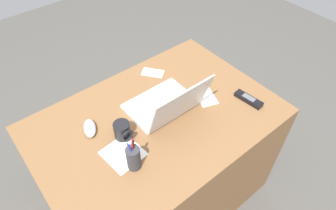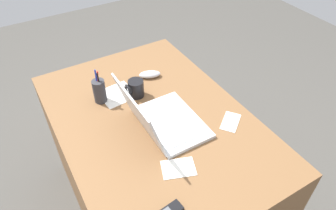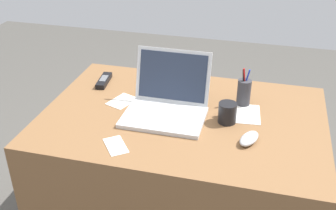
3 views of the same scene
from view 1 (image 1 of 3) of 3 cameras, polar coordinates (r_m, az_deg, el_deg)
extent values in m
plane|color=#4C4944|center=(2.10, -1.62, -16.36)|extent=(6.00, 6.00, 0.00)
cube|color=brown|center=(1.78, -1.87, -10.68)|extent=(1.21, 0.83, 0.76)
cube|color=silver|center=(1.53, -1.45, 0.15)|extent=(0.34, 0.24, 0.02)
cube|color=silver|center=(1.51, -0.96, -0.02)|extent=(0.28, 0.12, 0.00)
cube|color=silver|center=(1.56, -3.11, 1.91)|extent=(0.10, 0.05, 0.00)
cube|color=silver|center=(1.36, 2.52, 0.06)|extent=(0.33, 0.08, 0.23)
cube|color=#283347|center=(1.36, 2.39, 0.22)|extent=(0.30, 0.06, 0.20)
ellipsoid|color=silver|center=(1.46, -14.83, -4.32)|extent=(0.10, 0.13, 0.03)
cylinder|color=black|center=(1.39, -8.82, -4.84)|extent=(0.08, 0.08, 0.09)
torus|color=black|center=(1.36, -7.82, -5.87)|extent=(0.06, 0.01, 0.06)
cube|color=black|center=(1.61, 15.24, 1.08)|extent=(0.06, 0.16, 0.02)
cube|color=#595B60|center=(1.60, 15.32, 1.41)|extent=(0.04, 0.07, 0.00)
cylinder|color=#333338|center=(1.27, -6.66, -10.11)|extent=(0.06, 0.06, 0.12)
cylinder|color=#1933B2|center=(1.23, -6.76, -9.22)|extent=(0.04, 0.02, 0.15)
cylinder|color=black|center=(1.24, -6.78, -8.85)|extent=(0.02, 0.02, 0.15)
cylinder|color=red|center=(1.23, -6.88, -9.02)|extent=(0.03, 0.01, 0.15)
cube|color=white|center=(1.59, 7.33, 1.52)|extent=(0.13, 0.15, 0.00)
cube|color=white|center=(1.73, -2.96, 6.23)|extent=(0.13, 0.14, 0.00)
cube|color=white|center=(1.36, -8.64, -9.17)|extent=(0.17, 0.18, 0.00)
camera|label=2|loc=(1.53, 45.87, 30.65)|focal=33.09mm
camera|label=3|loc=(2.32, -40.18, 32.90)|focal=44.24mm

